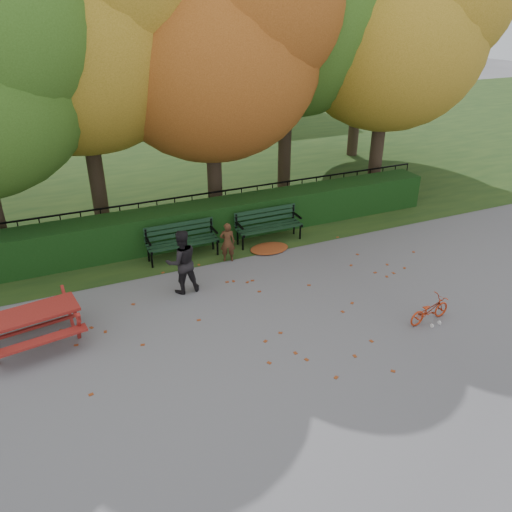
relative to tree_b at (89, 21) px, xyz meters
name	(u,v)px	position (x,y,z in m)	size (l,w,h in m)	color
ground	(295,320)	(2.44, -6.75, -5.40)	(90.00, 90.00, 0.00)	slate
grass_strip	(144,152)	(2.44, 7.25, -5.40)	(90.00, 90.00, 0.00)	#1A3314
hedge	(219,219)	(2.44, -2.25, -4.90)	(13.00, 0.90, 1.00)	black
iron_fence	(210,208)	(2.44, -1.45, -4.87)	(14.00, 0.04, 1.02)	black
tree_b	(89,21)	(0.00, 0.00, 0.00)	(6.72, 6.40, 8.79)	#33211B
tree_c	(224,44)	(3.28, -0.78, -0.58)	(6.30, 6.00, 8.00)	#33211B
tree_e	(404,29)	(8.97, -0.98, -0.32)	(6.09, 5.80, 8.16)	#33211B
tree_g	(375,15)	(10.78, 3.02, -0.03)	(6.30, 6.00, 8.55)	#33211B
bench_left	(181,238)	(1.14, -3.04, -4.88)	(1.80, 0.57, 0.88)	black
bench_right	(268,223)	(3.54, -3.04, -4.88)	(1.80, 0.57, 0.88)	black
picnic_table	(32,320)	(-2.44, -5.45, -4.85)	(1.86, 1.59, 0.81)	maroon
leaf_pile	(269,248)	(3.34, -3.58, -5.37)	(1.05, 0.73, 0.07)	maroon
leaf_scatter	(289,312)	(2.44, -6.45, -5.40)	(9.00, 5.70, 0.01)	maroon
child	(227,242)	(2.12, -3.72, -4.89)	(0.37, 0.25, 1.03)	#442715
adult	(182,262)	(0.68, -4.70, -4.66)	(0.72, 0.56, 1.48)	black
bicycle	(430,310)	(4.91, -7.87, -5.14)	(0.35, 1.02, 0.53)	#AD2E10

